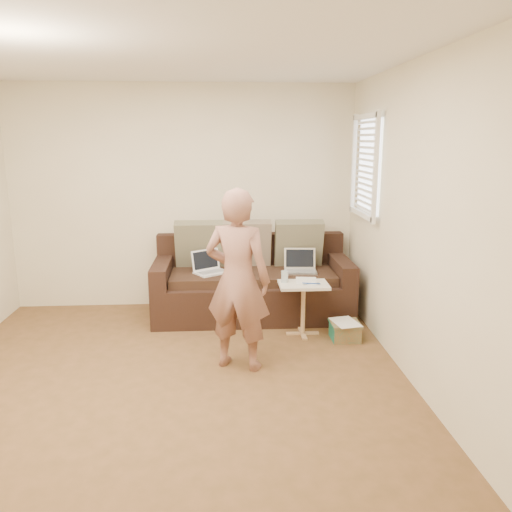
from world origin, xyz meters
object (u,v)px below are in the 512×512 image
Objects in this scene: sofa at (253,279)px; person at (238,280)px; drinking_glass at (285,277)px; laptop_white at (212,273)px; striped_box at (345,331)px; laptop_silver at (301,273)px; side_table at (303,309)px.

person is (-0.21, -1.35, 0.37)m from sofa.
drinking_glass is (0.29, -0.58, 0.18)m from sofa.
drinking_glass is at bearing -62.99° from sofa.
laptop_white reaches higher than striped_box.
sofa is at bearing -77.82° from person.
drinking_glass is at bearing -102.10° from person.
sofa is 6.19× the size of laptop_silver.
side_table is (0.48, -0.63, -0.15)m from sofa.
person reaches higher than sofa.
drinking_glass reaches higher than laptop_white.
laptop_silver reaches higher than striped_box.
side_table is 0.39m from drinking_glass.
person is at bearing -98.73° from sofa.
sofa is 6.31× the size of laptop_white.
striped_box is (0.35, -0.70, -0.43)m from laptop_silver.
laptop_white is at bearing -57.96° from person.
laptop_white reaches higher than side_table.
person is 13.28× the size of drinking_glass.
sofa is at bearing 137.87° from striped_box.
sofa reaches higher than side_table.
drinking_glass is at bearing -112.03° from laptop_silver.
sofa is 18.33× the size of drinking_glass.
sofa reaches higher than laptop_white.
side_table is (0.69, 0.71, -0.52)m from person.
laptop_silver is 0.65× the size of side_table.
laptop_white is 1.33m from person.
side_table is at bearing -52.74° from sofa.
laptop_white reaches higher than laptop_silver.
side_table is 4.55× the size of drinking_glass.
striped_box is (0.59, -0.22, -0.51)m from drinking_glass.
striped_box is (1.09, 0.55, -0.70)m from person.
person is at bearing -133.96° from side_table.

